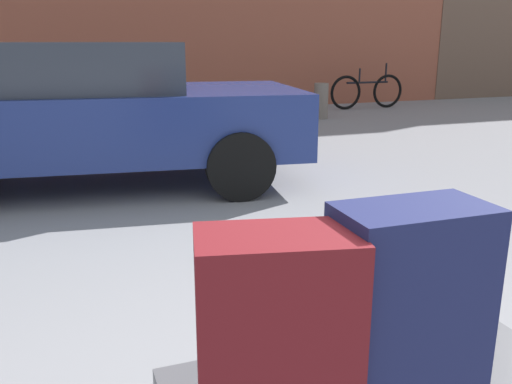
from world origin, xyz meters
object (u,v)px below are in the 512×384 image
object	(u,v)px
parked_car	(77,111)
bollard_kerb_near	(247,104)
suitcase_navy_stacked_top	(406,332)
suitcase_maroon_front_right	(276,361)
duffel_bag_charcoal_front_left	(381,340)
bicycle_leaning	(367,91)
bollard_kerb_mid	(321,101)
duffel_bag_black_topmost_pile	(387,258)

from	to	relation	value
parked_car	bollard_kerb_near	xyz separation A→B (m)	(3.02, 3.57, -0.43)
suitcase_navy_stacked_top	suitcase_maroon_front_right	bearing A→B (deg)	179.04
duffel_bag_charcoal_front_left	bollard_kerb_near	bearing A→B (deg)	68.27
bicycle_leaning	bollard_kerb_mid	size ratio (longest dim) A/B	2.65
suitcase_maroon_front_right	bollard_kerb_mid	xyz separation A→B (m)	(4.23, 8.17, -0.34)
duffel_bag_charcoal_front_left	duffel_bag_black_topmost_pile	size ratio (longest dim) A/B	1.54
suitcase_navy_stacked_top	bollard_kerb_near	world-z (taller)	suitcase_navy_stacked_top
bicycle_leaning	bollard_kerb_near	bearing A→B (deg)	-160.73
bicycle_leaning	bollard_kerb_near	distance (m)	3.32
suitcase_navy_stacked_top	parked_car	bearing A→B (deg)	98.99
duffel_bag_charcoal_front_left	suitcase_maroon_front_right	size ratio (longest dim) A/B	1.01
bicycle_leaning	duffel_bag_charcoal_front_left	bearing A→B (deg)	-120.99
suitcase_navy_stacked_top	bollard_kerb_mid	size ratio (longest dim) A/B	1.05
suitcase_maroon_front_right	bollard_kerb_near	distance (m)	8.63
suitcase_maroon_front_right	suitcase_navy_stacked_top	world-z (taller)	suitcase_navy_stacked_top
suitcase_navy_stacked_top	duffel_bag_charcoal_front_left	bearing A→B (deg)	70.47
suitcase_navy_stacked_top	bicycle_leaning	bearing A→B (deg)	60.41
parked_car	bollard_kerb_mid	size ratio (longest dim) A/B	6.76
suitcase_navy_stacked_top	bicycle_leaning	world-z (taller)	suitcase_navy_stacked_top
suitcase_maroon_front_right	bollard_kerb_mid	distance (m)	9.21
bicycle_leaning	bollard_kerb_near	xyz separation A→B (m)	(-3.13, -1.09, -0.04)
bollard_kerb_mid	suitcase_maroon_front_right	bearing A→B (deg)	-117.37
duffel_bag_charcoal_front_left	bollard_kerb_mid	xyz separation A→B (m)	(3.77, 7.94, -0.18)
suitcase_maroon_front_right	suitcase_navy_stacked_top	xyz separation A→B (m)	(0.37, -0.01, 0.02)
suitcase_maroon_front_right	bicycle_leaning	distance (m)	10.98
parked_car	bollard_kerb_mid	xyz separation A→B (m)	(4.50, 3.57, -0.43)
parked_car	bicycle_leaning	xyz separation A→B (m)	(6.15, 4.67, -0.39)
suitcase_navy_stacked_top	bicycle_leaning	size ratio (longest dim) A/B	0.40
duffel_bag_charcoal_front_left	bollard_kerb_near	world-z (taller)	duffel_bag_charcoal_front_left
duffel_bag_black_topmost_pile	parked_car	distance (m)	4.43
duffel_bag_charcoal_front_left	parked_car	world-z (taller)	parked_car
suitcase_maroon_front_right	parked_car	world-z (taller)	parked_car
suitcase_maroon_front_right	suitcase_navy_stacked_top	distance (m)	0.37
parked_car	duffel_bag_charcoal_front_left	bearing A→B (deg)	-80.57
duffel_bag_black_topmost_pile	bollard_kerb_near	world-z (taller)	duffel_bag_black_topmost_pile
suitcase_maroon_front_right	bollard_kerb_mid	size ratio (longest dim) A/B	1.00
duffel_bag_charcoal_front_left	parked_car	distance (m)	4.43
bollard_kerb_mid	duffel_bag_black_topmost_pile	bearing A→B (deg)	-115.40
parked_car	duffel_bag_black_topmost_pile	bearing A→B (deg)	-80.57
duffel_bag_black_topmost_pile	bollard_kerb_near	distance (m)	8.28
duffel_bag_black_topmost_pile	bicycle_leaning	distance (m)	10.55
suitcase_navy_stacked_top	duffel_bag_black_topmost_pile	world-z (taller)	suitcase_navy_stacked_top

